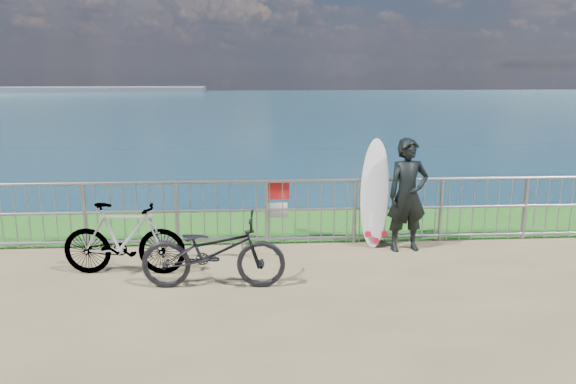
{
  "coord_description": "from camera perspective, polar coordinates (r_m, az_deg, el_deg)",
  "views": [
    {
      "loc": [
        -0.73,
        -7.55,
        2.99
      ],
      "look_at": [
        -0.16,
        1.2,
        1.0
      ],
      "focal_mm": 35.0,
      "sensor_mm": 36.0,
      "label": 1
    }
  ],
  "objects": [
    {
      "name": "bicycle_near",
      "position": [
        7.74,
        -7.59,
        -5.99
      ],
      "size": [
        1.99,
        0.77,
        1.03
      ],
      "primitive_type": "imported",
      "rotation": [
        0.0,
        0.0,
        1.52
      ],
      "color": "black",
      "rests_on": "ground"
    },
    {
      "name": "grass_strip",
      "position": [
        10.7,
        0.36,
        -3.39
      ],
      "size": [
        120.0,
        120.0,
        0.0
      ],
      "primitive_type": "plane",
      "color": "#1C5818",
      "rests_on": "ground"
    },
    {
      "name": "surfboard",
      "position": [
        9.46,
        8.8,
        -0.53
      ],
      "size": [
        0.56,
        0.53,
        1.81
      ],
      "color": "white",
      "rests_on": "ground"
    },
    {
      "name": "bike_rack",
      "position": [
        8.97,
        -9.24,
        -4.97
      ],
      "size": [
        1.64,
        0.05,
        0.34
      ],
      "color": "gray",
      "rests_on": "ground"
    },
    {
      "name": "surfer",
      "position": [
        9.3,
        12.06,
        -0.31
      ],
      "size": [
        0.72,
        0.52,
        1.85
      ],
      "primitive_type": "imported",
      "rotation": [
        0.0,
        0.0,
        0.12
      ],
      "color": "black",
      "rests_on": "ground"
    },
    {
      "name": "bicycle_far",
      "position": [
        8.48,
        -16.32,
        -4.58
      ],
      "size": [
        1.81,
        0.65,
        1.07
      ],
      "primitive_type": "imported",
      "rotation": [
        0.0,
        0.0,
        1.49
      ],
      "color": "black",
      "rests_on": "ground"
    },
    {
      "name": "railing",
      "position": [
        9.49,
        0.92,
        -1.92
      ],
      "size": [
        10.06,
        0.1,
        1.13
      ],
      "color": "gray",
      "rests_on": "ground"
    },
    {
      "name": "seascape",
      "position": [
        161.05,
        -19.48,
        9.56
      ],
      "size": [
        260.0,
        260.0,
        5.0
      ],
      "color": "brown",
      "rests_on": "ground"
    }
  ]
}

